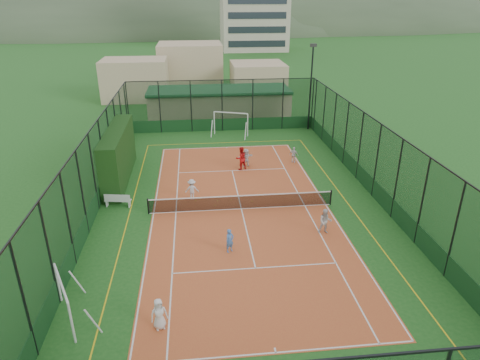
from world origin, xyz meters
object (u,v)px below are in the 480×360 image
object	(u,v)px
child_near_left	(159,314)
child_near_mid	(230,241)
child_far_right	(294,155)
child_far_left	(192,189)
floodlight_ne	(311,88)
child_near_right	(325,221)
clubhouse	(219,103)
coach	(241,158)
futsal_goal_far	(231,124)
child_far_back	(246,158)
futsal_goal_near	(64,301)
white_bench	(118,200)

from	to	relation	value
child_near_left	child_near_mid	bearing A→B (deg)	41.38
child_near_left	child_far_right	distance (m)	20.09
child_near_mid	child_far_left	bearing A→B (deg)	75.40
floodlight_ne	child_near_right	distance (m)	20.75
child_far_left	child_far_right	bearing A→B (deg)	-145.40
clubhouse	child_near_mid	bearing A→B (deg)	-92.44
child_near_mid	coach	distance (m)	11.53
futsal_goal_far	floodlight_ne	bearing A→B (deg)	28.13
child_far_right	child_far_back	size ratio (longest dim) A/B	0.90
futsal_goal_near	child_near_mid	distance (m)	8.45
child_near_right	child_far_left	xyz separation A→B (m)	(-7.47, 5.21, -0.04)
futsal_goal_far	child_near_right	bearing A→B (deg)	-59.25
child_far_back	coach	bearing A→B (deg)	27.03
futsal_goal_near	child_far_left	distance (m)	12.15
floodlight_ne	futsal_goal_far	distance (m)	8.54
child_far_left	clubhouse	bearing A→B (deg)	-99.63
white_bench	futsal_goal_far	size ratio (longest dim) A/B	0.49
clubhouse	futsal_goal_near	distance (m)	32.28
child_near_right	child_far_right	world-z (taller)	child_near_right
child_far_back	futsal_goal_near	bearing A→B (deg)	36.16
futsal_goal_far	child_far_left	bearing A→B (deg)	-85.77
clubhouse	white_bench	world-z (taller)	clubhouse
white_bench	futsal_goal_far	xyz separation A→B (m)	(8.50, 14.21, 0.63)
clubhouse	child_near_left	size ratio (longest dim) A/B	10.82
clubhouse	child_far_right	world-z (taller)	clubhouse
floodlight_ne	clubhouse	world-z (taller)	floodlight_ne
child_far_left	coach	world-z (taller)	coach
child_near_left	child_far_back	distance (m)	18.16
white_bench	child_near_right	distance (m)	13.05
futsal_goal_near	coach	xyz separation A→B (m)	(9.04, 15.81, -0.05)
floodlight_ne	child_near_right	xyz separation A→B (m)	(-4.22, -20.04, -3.37)
child_far_right	coach	xyz separation A→B (m)	(-4.38, -0.99, 0.26)
clubhouse	child_near_left	xyz separation A→B (m)	(-4.46, -32.06, -0.86)
child_near_right	futsal_goal_near	bearing A→B (deg)	-145.80
futsal_goal_near	child_far_left	bearing A→B (deg)	-50.52
floodlight_ne	child_far_back	distance (m)	12.44
floodlight_ne	child_near_left	distance (m)	29.88
white_bench	child_near_mid	xyz separation A→B (m)	(6.66, -5.97, 0.20)
futsal_goal_far	child_near_left	world-z (taller)	futsal_goal_far
child_near_right	coach	xyz separation A→B (m)	(-3.68, 10.06, 0.16)
child_far_left	child_far_back	bearing A→B (deg)	-129.08
child_far_back	coach	xyz separation A→B (m)	(-0.47, -0.58, 0.19)
floodlight_ne	child_near_mid	xyz separation A→B (m)	(-9.74, -21.35, -3.46)
child_near_right	child_far_back	bearing A→B (deg)	116.66
white_bench	child_far_left	distance (m)	4.76
child_near_left	child_far_left	distance (m)	11.91
floodlight_ne	clubhouse	bearing A→B (deg)	147.88
child_far_back	child_near_mid	bearing A→B (deg)	55.32
child_near_mid	floodlight_ne	bearing A→B (deg)	34.31
child_far_back	child_far_right	bearing A→B (deg)	162.26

